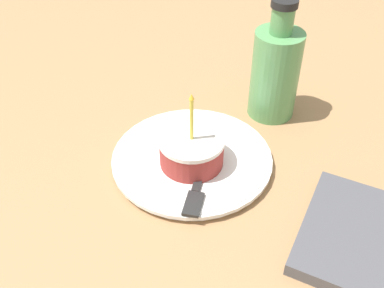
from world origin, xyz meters
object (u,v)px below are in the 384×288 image
bottle (275,71)px  fork (200,182)px  cake_slice (192,150)px  plate (192,159)px

bottle → fork: bearing=-96.7°
cake_slice → fork: (0.03, -0.03, -0.02)m
cake_slice → plate: bearing=114.2°
cake_slice → bottle: (0.06, 0.20, 0.05)m
plate → cake_slice: bearing=-65.8°
fork → bottle: bearing=83.3°
plate → bottle: (0.07, 0.19, 0.08)m
plate → cake_slice: 0.03m
plate → fork: size_ratio=1.58×
plate → cake_slice: cake_slice is taller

